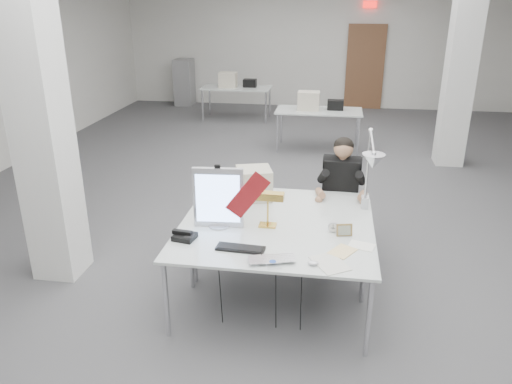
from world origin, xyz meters
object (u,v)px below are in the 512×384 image
desk_phone (185,237)px  laptop (273,263)px  desk_main (271,246)px  seated_person (342,176)px  office_chair (339,210)px  bankers_lamp (268,210)px  monitor (218,198)px  beige_monitor (254,184)px  architect_lamp (369,178)px

desk_phone → laptop: bearing=-11.2°
desk_main → laptop: 0.35m
seated_person → laptop: bearing=-103.0°
desk_phone → office_chair: bearing=58.4°
laptop → bankers_lamp: bearing=84.8°
laptop → desk_phone: bearing=142.2°
office_chair → desk_phone: office_chair is taller
monitor → desk_phone: 0.47m
bankers_lamp → office_chair: bearing=60.5°
laptop → bankers_lamp: bankers_lamp is taller
seated_person → monitor: monitor is taller
beige_monitor → architect_lamp: (1.14, -0.32, 0.24)m
desk_main → beige_monitor: beige_monitor is taller
architect_lamp → seated_person: bearing=95.5°
office_chair → beige_monitor: beige_monitor is taller
beige_monitor → architect_lamp: 1.21m
office_chair → monitor: (-1.12, -1.20, 0.56)m
office_chair → seated_person: seated_person is taller
laptop → bankers_lamp: 0.73m
seated_person → office_chair: bearing=93.9°
seated_person → beige_monitor: size_ratio=2.40×
desk_main → beige_monitor: size_ratio=5.15×
monitor → beige_monitor: monitor is taller
office_chair → seated_person: (0.00, -0.05, 0.42)m
desk_main → beige_monitor: (-0.31, 1.02, 0.18)m
laptop → architect_lamp: size_ratio=0.46×
office_chair → desk_phone: bearing=-128.3°
bankers_lamp → desk_main: bearing=-76.4°
desk_main → office_chair: office_chair is taller
laptop → desk_phone: desk_phone is taller
desk_main → seated_person: 1.57m
beige_monitor → architect_lamp: architect_lamp is taller
desk_phone → architect_lamp: (1.60, 0.71, 0.39)m
beige_monitor → laptop: bearing=-91.8°
office_chair → laptop: size_ratio=2.55×
office_chair → bankers_lamp: bearing=-117.1°
seated_person → monitor: bearing=-130.5°
beige_monitor → monitor: bearing=-123.3°
desk_main → office_chair: 1.63m
laptop → beige_monitor: 1.42m
monitor → desk_phone: bearing=-132.7°
seated_person → desk_phone: (-1.37, -1.46, -0.12)m
architect_lamp → beige_monitor: bearing=152.4°
office_chair → desk_main: bearing=-108.0°
desk_main → monitor: monitor is taller
seated_person → architect_lamp: architect_lamp is taller
office_chair → seated_person: 0.42m
desk_main → office_chair: bearing=68.1°
architect_lamp → monitor: bearing=-175.3°
monitor → beige_monitor: (0.21, 0.73, -0.12)m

